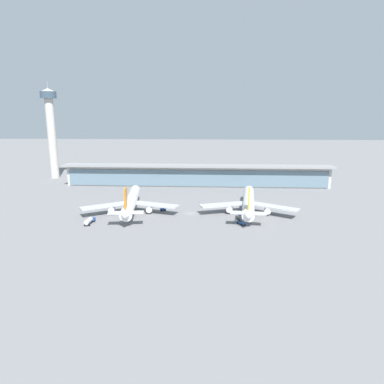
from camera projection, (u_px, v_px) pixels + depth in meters
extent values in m
plane|color=slate|center=(190.00, 213.00, 169.59)|extent=(1200.00, 1200.00, 0.00)
cylinder|color=white|center=(131.00, 201.00, 172.67)|extent=(13.19, 53.97, 5.66)
cone|color=white|center=(136.00, 189.00, 201.01)|extent=(6.21, 5.83, 5.55)
cone|color=white|center=(125.00, 216.00, 144.48)|extent=(5.93, 6.89, 5.10)
cube|color=black|center=(135.00, 189.00, 197.64)|extent=(4.54, 2.92, 0.68)
cube|color=#B7BABF|center=(106.00, 206.00, 167.09)|extent=(23.72, 18.87, 0.68)
cube|color=#B7BABF|center=(155.00, 205.00, 169.07)|extent=(25.15, 13.44, 0.68)
cylinder|color=silver|center=(112.00, 210.00, 167.19)|extent=(3.67, 4.50, 3.12)
cylinder|color=silver|center=(149.00, 209.00, 168.70)|extent=(3.67, 4.50, 3.12)
cube|color=orange|center=(126.00, 198.00, 147.83)|extent=(1.64, 6.86, 8.79)
cube|color=#B7BABF|center=(126.00, 213.00, 148.25)|extent=(16.07, 6.46, 0.49)
cylinder|color=black|center=(125.00, 211.00, 170.57)|extent=(1.35, 1.52, 1.37)
cylinder|color=black|center=(137.00, 211.00, 171.08)|extent=(1.35, 1.52, 1.37)
cylinder|color=black|center=(135.00, 200.00, 194.58)|extent=(1.35, 1.52, 1.37)
cylinder|color=white|center=(249.00, 201.00, 171.77)|extent=(11.55, 54.00, 5.66)
cone|color=white|center=(249.00, 190.00, 199.80)|extent=(6.08, 5.68, 5.55)
cone|color=white|center=(248.00, 216.00, 143.88)|extent=(5.75, 6.75, 5.10)
cube|color=black|center=(249.00, 189.00, 196.47)|extent=(4.48, 2.80, 0.68)
cube|color=#B7BABF|center=(224.00, 205.00, 169.24)|extent=(25.09, 14.10, 0.68)
cube|color=#B7BABF|center=(274.00, 207.00, 165.23)|extent=(23.97, 18.34, 0.68)
cylinder|color=silver|center=(230.00, 209.00, 168.63)|extent=(3.56, 4.42, 3.12)
cylinder|color=silver|center=(267.00, 211.00, 165.58)|extent=(3.56, 4.42, 3.12)
cube|color=gold|center=(249.00, 198.00, 147.18)|extent=(1.43, 6.87, 8.79)
cube|color=#B7BABF|center=(248.00, 213.00, 147.61)|extent=(16.00, 5.99, 0.49)
cylinder|color=black|center=(242.00, 211.00, 170.47)|extent=(1.32, 1.49, 1.37)
cylinder|color=black|center=(254.00, 212.00, 169.44)|extent=(1.32, 1.49, 1.37)
cylinder|color=black|center=(248.00, 200.00, 193.46)|extent=(1.32, 1.49, 1.37)
cube|color=#234C9E|center=(92.00, 219.00, 155.64)|extent=(2.42, 2.02, 1.50)
cylinder|color=silver|center=(88.00, 221.00, 150.82)|extent=(2.16, 5.62, 2.10)
cylinder|color=black|center=(89.00, 221.00, 154.95)|extent=(0.29, 0.90, 0.90)
cylinder|color=black|center=(94.00, 221.00, 154.81)|extent=(0.29, 0.90, 0.90)
cylinder|color=black|center=(85.00, 225.00, 149.40)|extent=(0.29, 0.90, 0.90)
cylinder|color=black|center=(89.00, 225.00, 149.25)|extent=(0.29, 0.90, 0.90)
cube|color=#234C9E|center=(163.00, 209.00, 174.07)|extent=(3.16, 2.43, 0.90)
cube|color=black|center=(164.00, 208.00, 173.99)|extent=(0.91, 0.91, 0.70)
cylinder|color=black|center=(161.00, 210.00, 173.20)|extent=(0.94, 0.59, 0.90)
cylinder|color=black|center=(161.00, 210.00, 174.52)|extent=(0.94, 0.59, 0.90)
cylinder|color=black|center=(165.00, 210.00, 173.80)|extent=(0.94, 0.59, 0.90)
cylinder|color=black|center=(165.00, 209.00, 175.12)|extent=(0.94, 0.59, 0.90)
cube|color=#234C9E|center=(241.00, 223.00, 151.90)|extent=(3.88, 5.07, 0.60)
cube|color=black|center=(238.00, 219.00, 153.81)|extent=(2.69, 3.90, 1.72)
cylinder|color=black|center=(238.00, 223.00, 153.10)|extent=(0.68, 0.92, 0.90)
cylinder|color=black|center=(241.00, 222.00, 153.79)|extent=(0.68, 0.92, 0.90)
cylinder|color=black|center=(242.00, 225.00, 150.14)|extent=(0.68, 0.92, 0.90)
cylinder|color=black|center=(245.00, 224.00, 150.83)|extent=(0.68, 0.92, 0.90)
cube|color=beige|center=(197.00, 176.00, 236.08)|extent=(182.33, 8.00, 14.00)
cube|color=slate|center=(196.00, 178.00, 232.03)|extent=(178.68, 0.50, 11.20)
cube|color=gray|center=(197.00, 166.00, 232.49)|extent=(185.97, 12.80, 1.20)
cylinder|color=beige|center=(52.00, 139.00, 264.14)|extent=(6.40, 6.40, 61.65)
cylinder|color=#384C5B|center=(48.00, 95.00, 256.98)|extent=(12.00, 12.00, 5.00)
cone|color=beige|center=(48.00, 90.00, 256.19)|extent=(10.20, 10.20, 2.40)
cylinder|color=#99999E|center=(47.00, 85.00, 255.39)|extent=(0.36, 0.36, 5.00)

